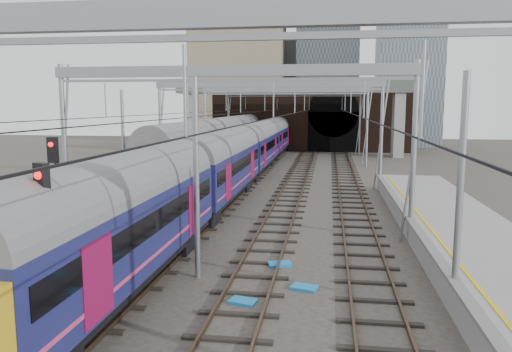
% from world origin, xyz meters
% --- Properties ---
extents(ground, '(160.00, 160.00, 0.00)m').
position_xyz_m(ground, '(0.00, 0.00, 0.00)').
color(ground, '#38332D').
rests_on(ground, ground).
extents(tracks, '(14.40, 80.00, 0.22)m').
position_xyz_m(tracks, '(0.00, 15.00, 0.02)').
color(tracks, '#4C3828').
rests_on(tracks, ground).
extents(overhead_line, '(16.80, 80.00, 8.00)m').
position_xyz_m(overhead_line, '(0.00, 21.49, 6.57)').
color(overhead_line, gray).
rests_on(overhead_line, ground).
extents(retaining_wall, '(28.00, 2.75, 9.00)m').
position_xyz_m(retaining_wall, '(1.40, 51.93, 4.33)').
color(retaining_wall, black).
rests_on(retaining_wall, ground).
extents(overbridge, '(28.00, 3.00, 9.25)m').
position_xyz_m(overbridge, '(0.00, 46.00, 7.27)').
color(overbridge, gray).
rests_on(overbridge, ground).
extents(city_skyline, '(37.50, 27.50, 60.00)m').
position_xyz_m(city_skyline, '(2.73, 70.48, 17.09)').
color(city_skyline, tan).
rests_on(city_skyline, ground).
extents(train_main, '(2.61, 60.50, 4.56)m').
position_xyz_m(train_main, '(-2.00, 22.60, 2.38)').
color(train_main, black).
rests_on(train_main, ground).
extents(train_second, '(2.86, 49.53, 4.89)m').
position_xyz_m(train_second, '(-6.00, 37.77, 2.52)').
color(train_second, black).
rests_on(train_second, ground).
extents(signal_near_left, '(0.35, 0.47, 4.96)m').
position_xyz_m(signal_near_left, '(-5.05, 1.74, 3.12)').
color(signal_near_left, black).
rests_on(signal_near_left, ground).
extents(signal_near_centre, '(0.39, 0.47, 4.86)m').
position_xyz_m(signal_near_centre, '(-1.45, -4.83, 3.07)').
color(signal_near_centre, black).
rests_on(signal_near_centre, ground).
extents(equip_cover_a, '(0.92, 0.74, 0.09)m').
position_xyz_m(equip_cover_a, '(1.97, -0.04, 0.05)').
color(equip_cover_a, '#1977BF').
rests_on(equip_cover_a, ground).
extents(equip_cover_b, '(1.03, 0.86, 0.10)m').
position_xyz_m(equip_cover_b, '(2.75, 3.75, 0.05)').
color(equip_cover_b, '#1977BF').
rests_on(equip_cover_b, ground).
extents(equip_cover_c, '(0.97, 0.80, 0.10)m').
position_xyz_m(equip_cover_c, '(3.79, 1.42, 0.05)').
color(equip_cover_c, '#1977BF').
rests_on(equip_cover_c, ground).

